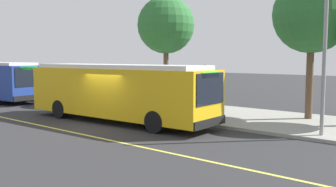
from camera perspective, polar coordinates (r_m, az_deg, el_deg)
name	(u,v)px	position (r m, az deg, el deg)	size (l,w,h in m)	color
ground_plane	(108,125)	(18.62, -9.18, -4.78)	(120.00, 120.00, 0.00)	#2B2B2D
sidewalk_curb	(183,110)	(22.92, 2.26, -2.60)	(44.00, 6.40, 0.15)	gray
lane_stripe_center	(70,132)	(17.29, -14.73, -5.67)	(36.00, 0.14, 0.01)	#E0D64C
transit_bus_main	(118,91)	(19.33, -7.65, 0.45)	(11.19, 3.08, 2.95)	gold
bus_shelter	(188,81)	(22.11, 3.14, 1.90)	(2.90, 1.60, 2.48)	#333338
waiting_bench	(190,103)	(22.03, 3.31, -1.47)	(1.60, 0.48, 0.95)	brown
route_sign_post	(205,85)	(18.80, 5.64, 1.37)	(0.44, 0.08, 2.80)	#333338
pedestrian_commuter	(171,98)	(20.35, 0.43, -0.66)	(0.24, 0.40, 1.69)	#282D47
street_tree_upstreet	(312,15)	(20.66, 21.12, 11.15)	(3.94, 3.94, 7.31)	brown
street_tree_downstreet	(166,25)	(26.55, -0.31, 10.37)	(4.01, 4.01, 7.44)	brown
utility_pole	(324,56)	(16.24, 22.79, 5.26)	(0.16, 0.16, 6.40)	gray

